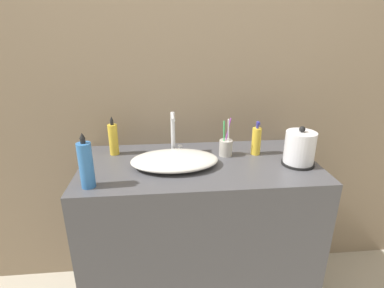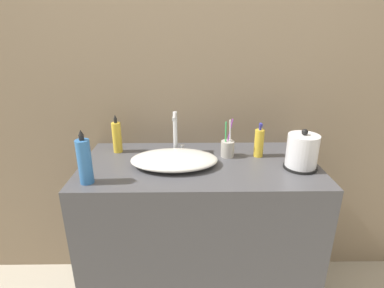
# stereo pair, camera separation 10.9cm
# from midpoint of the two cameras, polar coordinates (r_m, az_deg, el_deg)

# --- Properties ---
(wall_back) EXTENTS (6.00, 0.04, 2.60)m
(wall_back) POSITION_cam_midpoint_polar(r_m,az_deg,el_deg) (1.65, 3.12, 14.35)
(wall_back) COLOR gray
(wall_back) RESTS_ON ground_plane
(vanity_counter) EXTENTS (1.15, 0.56, 0.88)m
(vanity_counter) POSITION_cam_midpoint_polar(r_m,az_deg,el_deg) (1.70, 3.23, -17.25)
(vanity_counter) COLOR #4C4C51
(vanity_counter) RESTS_ON ground_plane
(sink_basin) EXTENTS (0.42, 0.27, 0.06)m
(sink_basin) POSITION_cam_midpoint_polar(r_m,az_deg,el_deg) (1.43, -1.22, -3.04)
(sink_basin) COLOR silver
(sink_basin) RESTS_ON vanity_counter
(faucet) EXTENTS (0.06, 0.13, 0.22)m
(faucet) POSITION_cam_midpoint_polar(r_m,az_deg,el_deg) (1.55, -1.03, 2.41)
(faucet) COLOR silver
(faucet) RESTS_ON vanity_counter
(electric_kettle) EXTENTS (0.15, 0.15, 0.19)m
(electric_kettle) POSITION_cam_midpoint_polar(r_m,az_deg,el_deg) (1.50, 22.19, -1.61)
(electric_kettle) COLOR black
(electric_kettle) RESTS_ON vanity_counter
(toothbrush_cup) EXTENTS (0.07, 0.07, 0.20)m
(toothbrush_cup) POSITION_cam_midpoint_polar(r_m,az_deg,el_deg) (1.54, 8.82, -0.80)
(toothbrush_cup) COLOR #B7B2A8
(toothbrush_cup) RESTS_ON vanity_counter
(lotion_bottle) EXTENTS (0.05, 0.05, 0.18)m
(lotion_bottle) POSITION_cam_midpoint_polar(r_m,az_deg,el_deg) (1.57, 14.61, 0.19)
(lotion_bottle) COLOR gold
(lotion_bottle) RESTS_ON vanity_counter
(shampoo_bottle) EXTENTS (0.05, 0.05, 0.20)m
(shampoo_bottle) POSITION_cam_midpoint_polar(r_m,az_deg,el_deg) (1.61, -12.24, 1.31)
(shampoo_bottle) COLOR gold
(shampoo_bottle) RESTS_ON vanity_counter
(mouthwash_bottle) EXTENTS (0.06, 0.06, 0.24)m
(mouthwash_bottle) POSITION_cam_midpoint_polar(r_m,az_deg,el_deg) (1.30, -17.55, -3.16)
(mouthwash_bottle) COLOR #3370B7
(mouthwash_bottle) RESTS_ON vanity_counter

